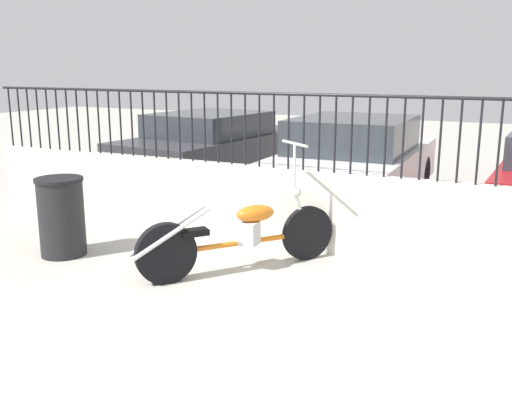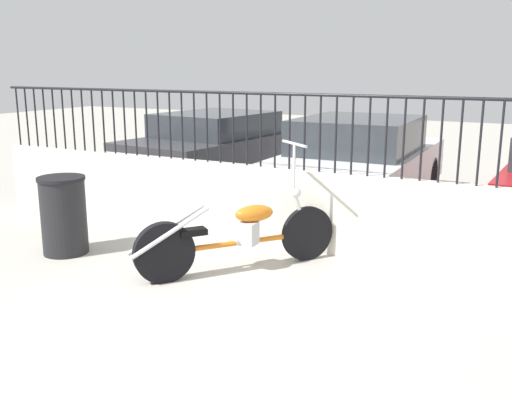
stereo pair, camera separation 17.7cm
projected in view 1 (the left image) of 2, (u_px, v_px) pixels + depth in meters
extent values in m
plane|color=#ADA89E|center=(182.00, 338.00, 4.56)|extent=(40.00, 40.00, 0.00)
cube|color=beige|center=(302.00, 210.00, 6.71)|extent=(9.60, 0.18, 0.95)
cylinder|color=black|center=(11.00, 116.00, 8.53)|extent=(0.02, 0.02, 0.88)
cylinder|color=black|center=(20.00, 117.00, 8.45)|extent=(0.02, 0.02, 0.88)
cylinder|color=black|center=(29.00, 117.00, 8.36)|extent=(0.02, 0.02, 0.88)
cylinder|color=black|center=(38.00, 118.00, 8.28)|extent=(0.02, 0.02, 0.88)
cylinder|color=black|center=(48.00, 118.00, 8.20)|extent=(0.02, 0.02, 0.88)
cylinder|color=black|center=(58.00, 119.00, 8.12)|extent=(0.02, 0.02, 0.88)
cylinder|color=black|center=(68.00, 119.00, 8.04)|extent=(0.02, 0.02, 0.88)
cylinder|color=black|center=(78.00, 120.00, 7.96)|extent=(0.02, 0.02, 0.88)
cylinder|color=black|center=(88.00, 121.00, 7.88)|extent=(0.02, 0.02, 0.88)
cylinder|color=black|center=(99.00, 121.00, 7.80)|extent=(0.02, 0.02, 0.88)
cylinder|color=black|center=(109.00, 122.00, 7.72)|extent=(0.02, 0.02, 0.88)
cylinder|color=black|center=(121.00, 122.00, 7.64)|extent=(0.02, 0.02, 0.88)
cylinder|color=black|center=(132.00, 123.00, 7.56)|extent=(0.02, 0.02, 0.88)
cylinder|color=black|center=(143.00, 124.00, 7.48)|extent=(0.02, 0.02, 0.88)
cylinder|color=black|center=(155.00, 124.00, 7.39)|extent=(0.02, 0.02, 0.88)
cylinder|color=black|center=(167.00, 125.00, 7.31)|extent=(0.02, 0.02, 0.88)
cylinder|color=black|center=(179.00, 125.00, 7.23)|extent=(0.02, 0.02, 0.88)
cylinder|color=black|center=(192.00, 126.00, 7.15)|extent=(0.02, 0.02, 0.88)
cylinder|color=black|center=(205.00, 127.00, 7.07)|extent=(0.02, 0.02, 0.88)
cylinder|color=black|center=(218.00, 128.00, 6.99)|extent=(0.02, 0.02, 0.88)
cylinder|color=black|center=(231.00, 128.00, 6.91)|extent=(0.02, 0.02, 0.88)
cylinder|color=black|center=(245.00, 129.00, 6.83)|extent=(0.02, 0.02, 0.88)
cylinder|color=black|center=(259.00, 130.00, 6.75)|extent=(0.02, 0.02, 0.88)
cylinder|color=black|center=(274.00, 130.00, 6.67)|extent=(0.02, 0.02, 0.88)
cylinder|color=black|center=(289.00, 131.00, 6.59)|extent=(0.02, 0.02, 0.88)
cylinder|color=black|center=(304.00, 132.00, 6.51)|extent=(0.02, 0.02, 0.88)
cylinder|color=black|center=(319.00, 133.00, 6.43)|extent=(0.02, 0.02, 0.88)
cylinder|color=black|center=(335.00, 134.00, 6.34)|extent=(0.02, 0.02, 0.88)
cylinder|color=black|center=(352.00, 135.00, 6.26)|extent=(0.02, 0.02, 0.88)
cylinder|color=black|center=(368.00, 136.00, 6.18)|extent=(0.02, 0.02, 0.88)
cylinder|color=black|center=(386.00, 136.00, 6.10)|extent=(0.02, 0.02, 0.88)
cylinder|color=black|center=(403.00, 137.00, 6.02)|extent=(0.02, 0.02, 0.88)
cylinder|color=black|center=(422.00, 138.00, 5.94)|extent=(0.02, 0.02, 0.88)
cylinder|color=black|center=(440.00, 139.00, 5.86)|extent=(0.02, 0.02, 0.88)
cylinder|color=black|center=(459.00, 140.00, 5.78)|extent=(0.02, 0.02, 0.88)
cylinder|color=black|center=(479.00, 141.00, 5.70)|extent=(0.02, 0.02, 0.88)
cylinder|color=black|center=(500.00, 143.00, 5.62)|extent=(0.02, 0.02, 0.88)
cylinder|color=black|center=(304.00, 94.00, 6.41)|extent=(9.60, 0.04, 0.04)
cylinder|color=black|center=(307.00, 233.00, 6.35)|extent=(0.43, 0.52, 0.61)
cylinder|color=black|center=(166.00, 253.00, 5.66)|extent=(0.46, 0.55, 0.63)
cylinder|color=orange|center=(241.00, 243.00, 6.00)|extent=(0.97, 1.22, 0.06)
cube|color=silver|center=(245.00, 233.00, 6.00)|extent=(0.28, 0.18, 0.24)
ellipsoid|color=orange|center=(255.00, 213.00, 6.01)|extent=(0.42, 0.46, 0.18)
cube|color=black|center=(194.00, 232.00, 5.74)|extent=(0.30, 0.32, 0.06)
cylinder|color=silver|center=(301.00, 212.00, 6.25)|extent=(0.17, 0.20, 0.51)
sphere|color=silver|center=(296.00, 192.00, 6.18)|extent=(0.11, 0.11, 0.11)
cylinder|color=silver|center=(294.00, 167.00, 6.10)|extent=(0.03, 0.03, 0.51)
cylinder|color=silver|center=(295.00, 144.00, 6.04)|extent=(0.43, 0.34, 0.03)
cylinder|color=silver|center=(172.00, 233.00, 5.57)|extent=(0.54, 0.67, 0.46)
cylinder|color=silver|center=(168.00, 230.00, 5.69)|extent=(0.54, 0.67, 0.46)
cylinder|color=black|center=(62.00, 218.00, 6.49)|extent=(0.51, 0.51, 0.86)
cylinder|color=black|center=(59.00, 180.00, 6.38)|extent=(0.54, 0.54, 0.04)
cylinder|color=black|center=(220.00, 155.00, 11.89)|extent=(0.18, 0.65, 0.64)
cylinder|color=black|center=(289.00, 161.00, 11.04)|extent=(0.18, 0.65, 0.64)
cylinder|color=black|center=(135.00, 173.00, 9.82)|extent=(0.18, 0.65, 0.64)
cylinder|color=black|center=(212.00, 183.00, 8.97)|extent=(0.18, 0.65, 0.64)
cube|color=#38383D|center=(217.00, 153.00, 10.37)|extent=(2.17, 4.21, 0.68)
cube|color=#2D3338|center=(209.00, 124.00, 10.08)|extent=(1.77, 2.10, 0.40)
cylinder|color=black|center=(328.00, 168.00, 10.36)|extent=(0.12, 0.64, 0.64)
cylinder|color=black|center=(424.00, 175.00, 9.66)|extent=(0.12, 0.64, 0.64)
cylinder|color=black|center=(273.00, 196.00, 8.12)|extent=(0.12, 0.64, 0.64)
cylinder|color=black|center=(392.00, 208.00, 7.42)|extent=(0.12, 0.64, 0.64)
cube|color=silver|center=(355.00, 170.00, 8.84)|extent=(1.87, 4.12, 0.63)
cube|color=#2D3338|center=(353.00, 134.00, 8.53)|extent=(1.65, 1.99, 0.50)
cylinder|color=black|center=(495.00, 209.00, 7.39)|extent=(0.14, 0.64, 0.64)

